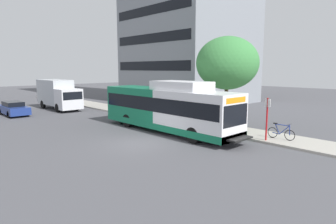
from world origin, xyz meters
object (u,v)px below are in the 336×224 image
transit_bus (167,108)px  bicycle_parked (281,132)px  parked_car_far_lane (14,108)px  box_truck_background (58,94)px  bus_stop_sign_pole (267,116)px  street_tree_near_stop (227,63)px

transit_bus → bicycle_parked: 7.72m
parked_car_far_lane → box_truck_background: box_truck_background is taller
transit_bus → parked_car_far_lane: transit_bus is taller
box_truck_background → bicycle_parked: bearing=-79.9°
bus_stop_sign_pole → box_truck_background: 23.32m
bicycle_parked → box_truck_background: 23.99m
box_truck_background → transit_bus: bearing=-86.7°
bicycle_parked → parked_car_far_lane: 24.27m
bus_stop_sign_pole → parked_car_far_lane: bearing=110.4°
bus_stop_sign_pole → parked_car_far_lane: (-8.18, 21.99, -0.99)m
transit_bus → bicycle_parked: bearing=-64.8°
bus_stop_sign_pole → parked_car_far_lane: size_ratio=0.58×
street_tree_near_stop → parked_car_far_lane: bearing=120.3°
transit_bus → street_tree_near_stop: street_tree_near_stop is taller
bus_stop_sign_pole → street_tree_near_stop: (2.07, 4.49, 3.23)m
bicycle_parked → street_tree_near_stop: (1.14, 4.99, 4.32)m
transit_bus → parked_car_far_lane: 16.69m
bicycle_parked → parked_car_far_lane: bearing=112.0°
parked_car_far_lane → box_truck_background: (4.89, 1.09, 1.08)m
parked_car_far_lane → box_truck_background: 5.13m
street_tree_near_stop → parked_car_far_lane: 20.72m
bicycle_parked → parked_car_far_lane: (-9.11, 22.50, 0.10)m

